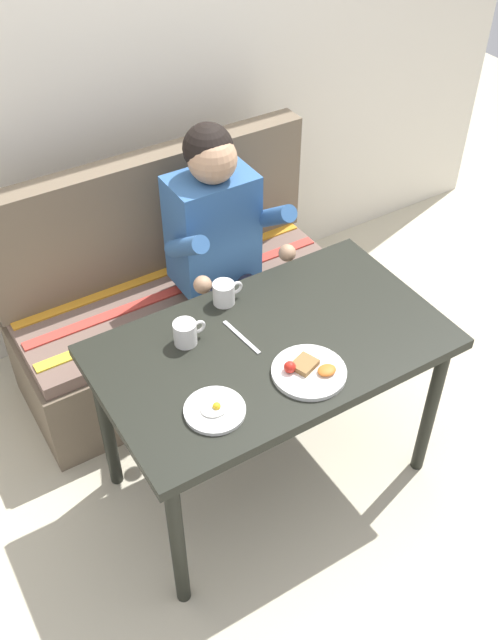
{
  "coord_description": "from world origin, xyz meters",
  "views": [
    {
      "loc": [
        -0.99,
        -1.47,
        2.42
      ],
      "look_at": [
        0.0,
        0.15,
        0.72
      ],
      "focal_mm": 40.27,
      "sensor_mm": 36.0,
      "label": 1
    }
  ],
  "objects_px": {
    "knife": "(241,337)",
    "coffee_mug_second": "(224,292)",
    "plate_breakfast": "(308,371)",
    "coffee_mug": "(186,332)",
    "table": "(272,360)",
    "plate_eggs": "(215,410)",
    "couch": "(177,307)",
    "person": "(221,241)"
  },
  "relations": [
    {
      "from": "person",
      "to": "plate_breakfast",
      "type": "xyz_separation_m",
      "value": [
        -0.12,
        -0.77,
        0.0
      ]
    },
    {
      "from": "plate_breakfast",
      "to": "coffee_mug_second",
      "type": "height_order",
      "value": "coffee_mug_second"
    },
    {
      "from": "plate_breakfast",
      "to": "coffee_mug",
      "type": "distance_m",
      "value": 0.43
    },
    {
      "from": "plate_eggs",
      "to": "coffee_mug",
      "type": "relative_size",
      "value": 1.64
    },
    {
      "from": "couch",
      "to": "table",
      "type": "bearing_deg",
      "value": -90.0
    },
    {
      "from": "plate_breakfast",
      "to": "coffee_mug_second",
      "type": "bearing_deg",
      "value": 96.49
    },
    {
      "from": "couch",
      "to": "coffee_mug",
      "type": "xyz_separation_m",
      "value": [
        -0.25,
        -0.61,
        0.45
      ]
    },
    {
      "from": "table",
      "to": "knife",
      "type": "distance_m",
      "value": 0.14
    },
    {
      "from": "couch",
      "to": "coffee_mug",
      "type": "relative_size",
      "value": 12.2
    },
    {
      "from": "couch",
      "to": "knife",
      "type": "xyz_separation_m",
      "value": [
        -0.08,
        -0.69,
        0.4
      ]
    },
    {
      "from": "plate_breakfast",
      "to": "coffee_mug",
      "type": "height_order",
      "value": "coffee_mug"
    },
    {
      "from": "table",
      "to": "knife",
      "type": "height_order",
      "value": "knife"
    },
    {
      "from": "plate_breakfast",
      "to": "person",
      "type": "bearing_deg",
      "value": 81.28
    },
    {
      "from": "coffee_mug_second",
      "to": "knife",
      "type": "bearing_deg",
      "value": -103.24
    },
    {
      "from": "plate_eggs",
      "to": "coffee_mug",
      "type": "bearing_deg",
      "value": 77.5
    },
    {
      "from": "plate_breakfast",
      "to": "plate_eggs",
      "type": "bearing_deg",
      "value": 177.17
    },
    {
      "from": "plate_eggs",
      "to": "knife",
      "type": "relative_size",
      "value": 0.97
    },
    {
      "from": "plate_eggs",
      "to": "coffee_mug",
      "type": "xyz_separation_m",
      "value": [
        0.07,
        0.32,
        0.04
      ]
    },
    {
      "from": "table",
      "to": "couch",
      "type": "xyz_separation_m",
      "value": [
        0.0,
        0.76,
        -0.32
      ]
    },
    {
      "from": "coffee_mug",
      "to": "person",
      "type": "bearing_deg",
      "value": 48.28
    },
    {
      "from": "table",
      "to": "coffee_mug_second",
      "type": "relative_size",
      "value": 10.17
    },
    {
      "from": "couch",
      "to": "knife",
      "type": "relative_size",
      "value": 7.2
    },
    {
      "from": "person",
      "to": "coffee_mug",
      "type": "distance_m",
      "value": 0.58
    },
    {
      "from": "table",
      "to": "couch",
      "type": "bearing_deg",
      "value": 90.0
    },
    {
      "from": "couch",
      "to": "coffee_mug_second",
      "type": "distance_m",
      "value": 0.67
    },
    {
      "from": "person",
      "to": "couch",
      "type": "bearing_deg",
      "value": 128.74
    },
    {
      "from": "table",
      "to": "plate_breakfast",
      "type": "bearing_deg",
      "value": -83.26
    },
    {
      "from": "plate_breakfast",
      "to": "knife",
      "type": "xyz_separation_m",
      "value": [
        -0.1,
        0.26,
        -0.01
      ]
    },
    {
      "from": "coffee_mug_second",
      "to": "person",
      "type": "bearing_deg",
      "value": 61.95
    },
    {
      "from": "plate_breakfast",
      "to": "plate_eggs",
      "type": "height_order",
      "value": "plate_breakfast"
    },
    {
      "from": "person",
      "to": "coffee_mug",
      "type": "relative_size",
      "value": 10.27
    },
    {
      "from": "table",
      "to": "knife",
      "type": "xyz_separation_m",
      "value": [
        -0.08,
        0.08,
        0.08
      ]
    },
    {
      "from": "table",
      "to": "plate_eggs",
      "type": "relative_size",
      "value": 6.21
    },
    {
      "from": "person",
      "to": "plate_eggs",
      "type": "height_order",
      "value": "person"
    },
    {
      "from": "person",
      "to": "knife",
      "type": "xyz_separation_m",
      "value": [
        -0.22,
        -0.51,
        -0.01
      ]
    },
    {
      "from": "plate_breakfast",
      "to": "coffee_mug",
      "type": "xyz_separation_m",
      "value": [
        -0.27,
        0.34,
        0.03
      ]
    },
    {
      "from": "couch",
      "to": "coffee_mug_second",
      "type": "relative_size",
      "value": 12.2
    },
    {
      "from": "couch",
      "to": "plate_breakfast",
      "type": "distance_m",
      "value": 1.03
    },
    {
      "from": "plate_breakfast",
      "to": "plate_eggs",
      "type": "distance_m",
      "value": 0.34
    },
    {
      "from": "table",
      "to": "couch",
      "type": "height_order",
      "value": "couch"
    },
    {
      "from": "knife",
      "to": "coffee_mug_second",
      "type": "bearing_deg",
      "value": 70.94
    },
    {
      "from": "table",
      "to": "plate_eggs",
      "type": "xyz_separation_m",
      "value": [
        -0.32,
        -0.17,
        0.09
      ]
    }
  ]
}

